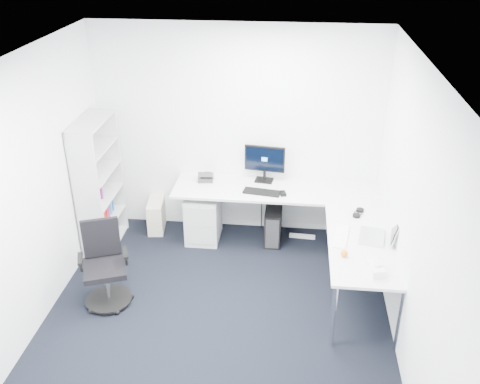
# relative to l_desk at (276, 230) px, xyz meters

# --- Properties ---
(ground) EXTENTS (4.20, 4.20, 0.00)m
(ground) POSITION_rel_l_desk_xyz_m (-0.55, -1.40, -0.38)
(ground) COLOR black
(ceiling) EXTENTS (4.20, 4.20, 0.00)m
(ceiling) POSITION_rel_l_desk_xyz_m (-0.55, -1.40, 2.32)
(ceiling) COLOR white
(wall_back) EXTENTS (3.60, 0.02, 2.70)m
(wall_back) POSITION_rel_l_desk_xyz_m (-0.55, 0.70, 0.97)
(wall_back) COLOR white
(wall_back) RESTS_ON ground
(wall_left) EXTENTS (0.02, 4.20, 2.70)m
(wall_left) POSITION_rel_l_desk_xyz_m (-2.35, -1.40, 0.97)
(wall_left) COLOR white
(wall_left) RESTS_ON ground
(wall_right) EXTENTS (0.02, 4.20, 2.70)m
(wall_right) POSITION_rel_l_desk_xyz_m (1.25, -1.40, 0.97)
(wall_right) COLOR white
(wall_right) RESTS_ON ground
(l_desk) EXTENTS (2.60, 1.45, 0.76)m
(l_desk) POSITION_rel_l_desk_xyz_m (0.00, 0.00, 0.00)
(l_desk) COLOR silver
(l_desk) RESTS_ON ground
(drawer_pedestal) EXTENTS (0.41, 0.52, 0.64)m
(drawer_pedestal) POSITION_rel_l_desk_xyz_m (-0.95, 0.32, -0.06)
(drawer_pedestal) COLOR silver
(drawer_pedestal) RESTS_ON ground
(bookshelf) EXTENTS (0.33, 0.84, 1.68)m
(bookshelf) POSITION_rel_l_desk_xyz_m (-2.17, 0.05, 0.46)
(bookshelf) COLOR #B7BAB9
(bookshelf) RESTS_ON ground
(task_chair) EXTENTS (0.68, 0.68, 0.93)m
(task_chair) POSITION_rel_l_desk_xyz_m (-1.76, -1.10, 0.09)
(task_chair) COLOR black
(task_chair) RESTS_ON ground
(black_pc_tower) EXTENTS (0.21, 0.47, 0.46)m
(black_pc_tower) POSITION_rel_l_desk_xyz_m (-0.05, 0.36, -0.15)
(black_pc_tower) COLOR black
(black_pc_tower) RESTS_ON ground
(beige_pc_tower) EXTENTS (0.25, 0.46, 0.42)m
(beige_pc_tower) POSITION_rel_l_desk_xyz_m (-1.62, 0.48, -0.17)
(beige_pc_tower) COLOR beige
(beige_pc_tower) RESTS_ON ground
(power_strip) EXTENTS (0.34, 0.08, 0.04)m
(power_strip) POSITION_rel_l_desk_xyz_m (0.34, 0.46, -0.36)
(power_strip) COLOR white
(power_strip) RESTS_ON ground
(monitor) EXTENTS (0.53, 0.23, 0.49)m
(monitor) POSITION_rel_l_desk_xyz_m (-0.19, 0.55, 0.62)
(monitor) COLOR black
(monitor) RESTS_ON l_desk
(black_keyboard) EXTENTS (0.47, 0.23, 0.02)m
(black_keyboard) POSITION_rel_l_desk_xyz_m (-0.19, 0.22, 0.39)
(black_keyboard) COLOR black
(black_keyboard) RESTS_ON l_desk
(mouse) EXTENTS (0.09, 0.12, 0.04)m
(mouse) POSITION_rel_l_desk_xyz_m (0.06, 0.20, 0.40)
(mouse) COLOR black
(mouse) RESTS_ON l_desk
(desk_phone) EXTENTS (0.20, 0.20, 0.13)m
(desk_phone) POSITION_rel_l_desk_xyz_m (-0.93, 0.49, 0.44)
(desk_phone) COLOR #2D2D2F
(desk_phone) RESTS_ON l_desk
(laptop) EXTENTS (0.43, 0.43, 0.27)m
(laptop) POSITION_rel_l_desk_xyz_m (1.03, -0.68, 0.51)
(laptop) COLOR silver
(laptop) RESTS_ON l_desk
(white_keyboard) EXTENTS (0.21, 0.48, 0.02)m
(white_keyboard) POSITION_rel_l_desk_xyz_m (0.71, -0.70, 0.39)
(white_keyboard) COLOR white
(white_keyboard) RESTS_ON l_desk
(headphones) EXTENTS (0.20, 0.24, 0.05)m
(headphones) POSITION_rel_l_desk_xyz_m (0.93, -0.19, 0.41)
(headphones) COLOR black
(headphones) RESTS_ON l_desk
(orange_fruit) EXTENTS (0.07, 0.07, 0.07)m
(orange_fruit) POSITION_rel_l_desk_xyz_m (0.72, -1.07, 0.42)
(orange_fruit) COLOR orange
(orange_fruit) RESTS_ON l_desk
(tissue_box) EXTENTS (0.17, 0.25, 0.08)m
(tissue_box) POSITION_rel_l_desk_xyz_m (0.99, -1.30, 0.42)
(tissue_box) COLOR white
(tissue_box) RESTS_ON l_desk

